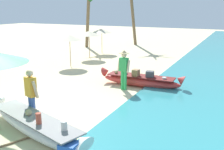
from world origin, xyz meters
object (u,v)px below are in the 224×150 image
Objects in this scene: boat_red_midground at (141,80)px; palm_tree_tall_inland at (89,0)px; boat_white_foreground at (34,125)px; person_tourist_customer at (31,93)px; person_vendor_hatted at (124,67)px; paddle at (17,141)px.

palm_tree_tall_inland is at bearing 131.54° from boat_red_midground.
boat_white_foreground is at bearing -64.32° from palm_tree_tall_inland.
palm_tree_tall_inland is (-6.61, 14.49, 3.15)m from person_tourist_customer.
boat_red_midground is 2.26× the size of person_vendor_hatted.
boat_white_foreground is 2.70× the size of person_tourist_customer.
person_tourist_customer reaches higher than boat_red_midground.
boat_white_foreground is at bearing 79.63° from paddle.
person_vendor_hatted is (0.57, 4.93, 0.72)m from boat_white_foreground.
boat_red_midground is 2.36× the size of person_tourist_customer.
palm_tree_tall_inland reaches higher than boat_white_foreground.
boat_white_foreground is 17.24m from palm_tree_tall_inland.
boat_red_midground is at bearing 70.97° from person_tourist_customer.
person_vendor_hatted is at bearing 83.39° from boat_white_foreground.
person_tourist_customer is (-0.67, 0.66, 0.66)m from boat_white_foreground.
boat_white_foreground is 5.02m from person_vendor_hatted.
boat_red_midground is 5.39m from person_tourist_customer.
palm_tree_tall_inland is 17.77m from paddle.
person_tourist_customer is at bearing -106.26° from person_vendor_hatted.
paddle is at bearing -65.48° from palm_tree_tall_inland.
boat_red_midground is at bearing 57.65° from person_vendor_hatted.
person_tourist_customer reaches higher than boat_white_foreground.
person_vendor_hatted is at bearing 73.74° from person_tourist_customer.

